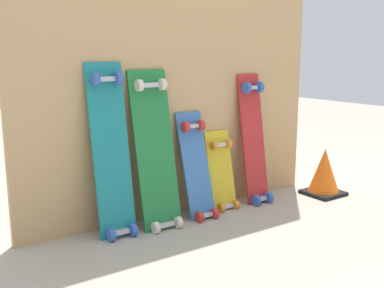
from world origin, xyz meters
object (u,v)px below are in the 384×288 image
(skateboard_red, at_px, (254,144))
(traffic_cone, at_px, (324,172))
(skateboard_green, at_px, (156,155))
(skateboard_yellow, at_px, (222,175))
(skateboard_teal, at_px, (112,156))
(skateboard_blue, at_px, (197,171))

(skateboard_red, relative_size, traffic_cone, 2.77)
(skateboard_green, height_order, skateboard_yellow, skateboard_green)
(traffic_cone, bearing_deg, skateboard_yellow, 165.75)
(skateboard_teal, distance_m, skateboard_blue, 0.56)
(skateboard_yellow, relative_size, skateboard_red, 0.62)
(skateboard_green, bearing_deg, skateboard_teal, 175.72)
(skateboard_green, distance_m, traffic_cone, 1.27)
(skateboard_teal, distance_m, skateboard_yellow, 0.78)
(skateboard_red, xyz_separation_m, traffic_cone, (0.49, -0.18, -0.23))
(skateboard_green, bearing_deg, traffic_cone, -7.22)
(skateboard_yellow, distance_m, skateboard_red, 0.31)
(skateboard_green, xyz_separation_m, traffic_cone, (1.24, -0.16, -0.25))
(skateboard_teal, relative_size, skateboard_red, 1.10)
(skateboard_yellow, distance_m, traffic_cone, 0.77)
(skateboard_red, bearing_deg, skateboard_teal, 179.95)
(skateboard_teal, relative_size, skateboard_blue, 1.43)
(skateboard_red, height_order, traffic_cone, skateboard_red)
(skateboard_teal, relative_size, skateboard_green, 1.04)
(skateboard_teal, xyz_separation_m, skateboard_yellow, (0.75, 0.01, -0.22))
(skateboard_teal, height_order, skateboard_blue, skateboard_teal)
(skateboard_green, relative_size, skateboard_yellow, 1.69)
(skateboard_blue, bearing_deg, skateboard_teal, 177.60)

